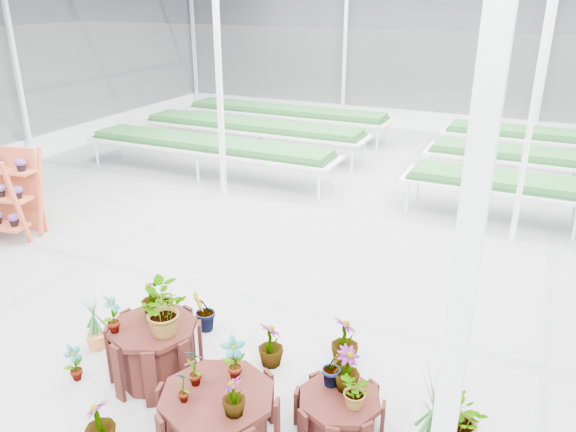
% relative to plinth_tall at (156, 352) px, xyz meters
% --- Properties ---
extents(ground_plane, '(24.00, 24.00, 0.00)m').
position_rel_plinth_tall_xyz_m(ground_plane, '(0.44, 1.80, -0.35)').
color(ground_plane, gray).
rests_on(ground_plane, ground).
extents(greenhouse_shell, '(18.00, 24.00, 4.50)m').
position_rel_plinth_tall_xyz_m(greenhouse_shell, '(0.44, 1.80, 1.90)').
color(greenhouse_shell, white).
rests_on(greenhouse_shell, ground).
extents(steel_frame, '(18.00, 24.00, 4.50)m').
position_rel_plinth_tall_xyz_m(steel_frame, '(0.44, 1.80, 1.90)').
color(steel_frame, silver).
rests_on(steel_frame, ground).
extents(nursery_benches, '(16.00, 7.00, 0.84)m').
position_rel_plinth_tall_xyz_m(nursery_benches, '(0.44, 9.00, 0.07)').
color(nursery_benches, silver).
rests_on(nursery_benches, ground).
extents(plinth_tall, '(1.24, 1.24, 0.70)m').
position_rel_plinth_tall_xyz_m(plinth_tall, '(0.00, 0.00, 0.00)').
color(plinth_tall, '#36120E').
rests_on(plinth_tall, ground).
extents(plinth_mid, '(1.42, 1.42, 0.62)m').
position_rel_plinth_tall_xyz_m(plinth_mid, '(1.20, -0.60, -0.04)').
color(plinth_mid, '#36120E').
rests_on(plinth_mid, ground).
extents(plinth_low, '(1.03, 1.03, 0.40)m').
position_rel_plinth_tall_xyz_m(plinth_low, '(2.20, 0.10, -0.15)').
color(plinth_low, '#36120E').
rests_on(plinth_low, ground).
extents(nursery_plants, '(4.89, 3.37, 1.29)m').
position_rel_plinth_tall_xyz_m(nursery_plants, '(1.26, 0.06, 0.16)').
color(nursery_plants, '#255A28').
rests_on(nursery_plants, ground).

